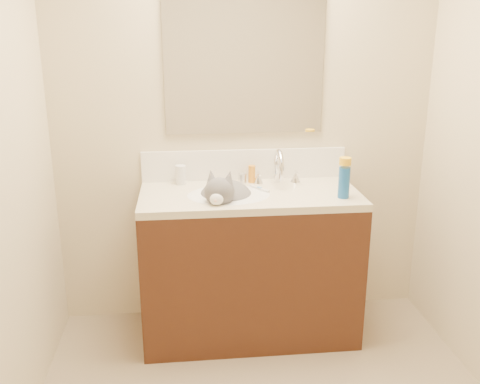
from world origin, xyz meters
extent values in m
cube|color=beige|center=(0.00, 1.25, 1.25)|extent=(2.20, 0.04, 2.50)
cube|color=#3C1D10|center=(0.00, 0.97, 0.41)|extent=(1.20, 0.55, 0.82)
cube|color=beige|center=(0.00, 0.97, 0.84)|extent=(1.20, 0.55, 0.04)
ellipsoid|color=white|center=(-0.12, 0.94, 0.79)|extent=(0.45, 0.36, 0.14)
cylinder|color=silver|center=(0.18, 1.16, 0.92)|extent=(0.04, 0.04, 0.11)
torus|color=silver|center=(0.18, 1.09, 0.97)|extent=(0.03, 0.20, 0.20)
cylinder|color=silver|center=(0.18, 1.01, 0.94)|extent=(0.03, 0.03, 0.06)
cone|color=silver|center=(0.07, 1.16, 0.89)|extent=(0.06, 0.06, 0.06)
cone|color=silver|center=(0.29, 1.16, 0.89)|extent=(0.06, 0.06, 0.06)
ellipsoid|color=#535153|center=(-0.13, 0.98, 0.82)|extent=(0.39, 0.41, 0.22)
ellipsoid|color=#535153|center=(-0.18, 0.83, 0.91)|extent=(0.19, 0.18, 0.15)
ellipsoid|color=#535153|center=(-0.16, 0.90, 0.88)|extent=(0.14, 0.14, 0.14)
cone|color=#535153|center=(-0.22, 0.87, 0.99)|extent=(0.08, 0.10, 0.10)
cone|color=#535153|center=(-0.13, 0.84, 0.99)|extent=(0.09, 0.09, 0.10)
ellipsoid|color=silver|center=(-0.20, 0.77, 0.89)|extent=(0.08, 0.07, 0.06)
ellipsoid|color=silver|center=(-0.17, 0.87, 0.82)|extent=(0.13, 0.10, 0.13)
sphere|color=#E4A593|center=(-0.20, 0.75, 0.89)|extent=(0.02, 0.02, 0.02)
cylinder|color=#535153|center=(0.00, 0.93, 0.75)|extent=(0.05, 0.23, 0.04)
cube|color=white|center=(0.00, 1.24, 0.95)|extent=(1.20, 0.02, 0.18)
cube|color=white|center=(0.00, 1.24, 1.54)|extent=(0.90, 0.02, 0.80)
cylinder|color=silver|center=(-0.37, 1.18, 0.91)|extent=(0.07, 0.07, 0.11)
cylinder|color=orange|center=(-0.37, 1.18, 0.90)|extent=(0.06, 0.06, 0.04)
cylinder|color=#B7B7BC|center=(-0.02, 1.17, 0.89)|extent=(0.06, 0.06, 0.05)
cylinder|color=orange|center=(0.04, 1.17, 0.91)|extent=(0.05, 0.05, 0.10)
cube|color=silver|center=(0.06, 1.02, 0.87)|extent=(0.10, 0.14, 0.01)
cube|color=#5F97CA|center=(0.06, 1.02, 0.87)|extent=(0.03, 0.03, 0.01)
cylinder|color=#1652A0|center=(0.48, 0.83, 0.94)|extent=(0.08, 0.08, 0.16)
cylinder|color=yellow|center=(0.48, 0.83, 1.06)|extent=(0.08, 0.08, 0.04)
camera|label=1|loc=(-0.35, -1.79, 1.74)|focal=40.00mm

